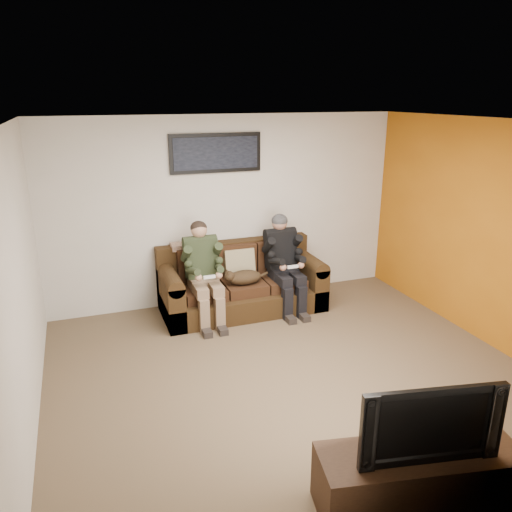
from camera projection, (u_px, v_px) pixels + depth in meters
name	position (u px, v px, depth m)	size (l,w,h in m)	color
floor	(291.00, 373.00, 5.34)	(5.00, 5.00, 0.00)	brown
ceiling	(297.00, 123.00, 4.53)	(5.00, 5.00, 0.00)	silver
wall_back	(228.00, 211.00, 6.95)	(5.00, 5.00, 0.00)	beige
wall_front	(450.00, 371.00, 2.92)	(5.00, 5.00, 0.00)	beige
wall_left	(17.00, 290.00, 4.13)	(4.50, 4.50, 0.00)	beige
wall_right	(492.00, 235.00, 5.74)	(4.50, 4.50, 0.00)	beige
accent_wall_right	(491.00, 235.00, 5.74)	(4.50, 4.50, 0.00)	#A85D10
sofa	(241.00, 285.00, 6.88)	(2.18, 0.94, 0.89)	#31200E
throw_pillow	(239.00, 264.00, 6.82)	(0.42, 0.12, 0.40)	#968862
throw_blanket	(187.00, 246.00, 6.74)	(0.45, 0.22, 0.08)	tan
person_left	(203.00, 267.00, 6.41)	(0.51, 0.87, 1.29)	#846A52
person_right	(284.00, 257.00, 6.78)	(0.51, 0.86, 1.30)	black
cat	(243.00, 277.00, 6.60)	(0.66, 0.26, 0.24)	#3F2D19
framed_poster	(216.00, 153.00, 6.62)	(1.25, 0.05, 0.52)	black
tv_stand	(418.00, 479.00, 3.57)	(1.45, 0.47, 0.46)	black
television	(425.00, 417.00, 3.41)	(1.00, 0.13, 0.58)	black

